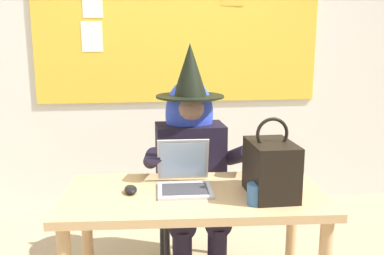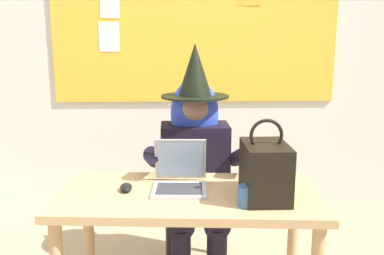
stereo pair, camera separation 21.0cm
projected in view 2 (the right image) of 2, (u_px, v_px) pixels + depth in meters
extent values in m
cube|color=silver|center=(195.00, 43.00, 3.59)|extent=(6.21, 0.10, 2.89)
cube|color=gold|center=(196.00, 31.00, 3.51)|extent=(2.40, 0.02, 1.20)
cube|color=white|center=(110.00, 6.00, 3.43)|extent=(0.16, 0.01, 0.20)
cube|color=white|center=(109.00, 37.00, 3.48)|extent=(0.17, 0.00, 0.24)
cube|color=tan|center=(188.00, 196.00, 2.03)|extent=(1.31, 0.70, 0.04)
cylinder|color=tan|center=(89.00, 241.00, 2.37)|extent=(0.06, 0.06, 0.71)
cylinder|color=tan|center=(293.00, 244.00, 2.33)|extent=(0.06, 0.06, 0.71)
cube|color=black|center=(195.00, 208.00, 2.67)|extent=(0.43, 0.43, 0.04)
cube|color=black|center=(193.00, 162.00, 2.80)|extent=(0.38, 0.05, 0.45)
cylinder|color=#262628|center=(224.00, 251.00, 2.56)|extent=(0.04, 0.04, 0.40)
cylinder|color=#262628|center=(169.00, 253.00, 2.54)|extent=(0.04, 0.04, 0.40)
cylinder|color=#262628|center=(218.00, 227.00, 2.89)|extent=(0.04, 0.04, 0.40)
cylinder|color=#262628|center=(169.00, 228.00, 2.87)|extent=(0.04, 0.04, 0.40)
cylinder|color=black|center=(214.00, 212.00, 2.48)|extent=(0.16, 0.42, 0.15)
cylinder|color=black|center=(180.00, 213.00, 2.47)|extent=(0.16, 0.42, 0.15)
cube|color=black|center=(195.00, 165.00, 2.63)|extent=(0.42, 0.27, 0.52)
cylinder|color=black|center=(241.00, 157.00, 2.40)|extent=(0.10, 0.46, 0.24)
cylinder|color=black|center=(154.00, 158.00, 2.37)|extent=(0.10, 0.46, 0.24)
sphere|color=#A37A60|center=(195.00, 108.00, 2.56)|extent=(0.20, 0.20, 0.20)
ellipsoid|color=blue|center=(195.00, 114.00, 2.60)|extent=(0.30, 0.23, 0.44)
cylinder|color=black|center=(195.00, 96.00, 2.54)|extent=(0.42, 0.42, 0.01)
cone|color=black|center=(195.00, 70.00, 2.51)|extent=(0.21, 0.21, 0.32)
cube|color=#B7B7BC|center=(179.00, 190.00, 2.04)|extent=(0.27, 0.24, 0.01)
cube|color=#333338|center=(179.00, 189.00, 2.04)|extent=(0.23, 0.17, 0.00)
cube|color=#B7B7BC|center=(180.00, 159.00, 2.15)|extent=(0.27, 0.08, 0.22)
cube|color=#99B7E0|center=(180.00, 160.00, 2.14)|extent=(0.23, 0.06, 0.19)
ellipsoid|color=black|center=(126.00, 187.00, 2.05)|extent=(0.07, 0.11, 0.03)
cube|color=black|center=(265.00, 171.00, 1.93)|extent=(0.20, 0.30, 0.26)
torus|color=black|center=(266.00, 135.00, 1.90)|extent=(0.16, 0.02, 0.16)
cylinder|color=#336099|center=(247.00, 196.00, 1.85)|extent=(0.08, 0.08, 0.09)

